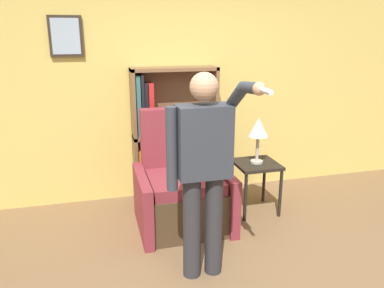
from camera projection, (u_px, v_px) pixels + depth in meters
ground_plane at (241, 283)px, 3.14m from camera, size 14.00×14.00×0.00m
wall_back at (183, 85)px, 4.63m from camera, size 8.00×0.11×2.80m
bookcase at (165, 136)px, 4.58m from camera, size 1.03×0.28×1.64m
armchair at (182, 190)px, 4.05m from camera, size 0.97×0.88×1.24m
person_standing at (203, 165)px, 2.99m from camera, size 0.57×0.78×1.74m
side_table at (256, 171)px, 4.30m from camera, size 0.48×0.48×0.60m
table_lamp at (258, 129)px, 4.16m from camera, size 0.23×0.23×0.52m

